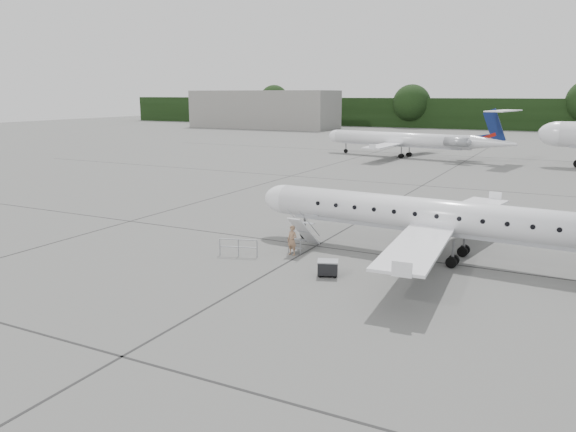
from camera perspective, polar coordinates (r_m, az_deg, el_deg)
The scene contains 9 objects.
ground at distance 27.95m, azimuth 10.83°, elevation -7.05°, with size 320.00×320.00×0.00m, color slate.
treeline at distance 155.65m, azimuth 24.94°, elevation 9.30°, with size 260.00×4.00×8.00m, color black.
terminal_building at distance 155.93m, azimuth -2.47°, elevation 10.78°, with size 40.00×14.00×10.00m, color gray.
main_regional_jet at distance 32.34m, azimuth 15.62°, elevation 1.56°, with size 26.36×18.98×6.76m, color white, non-canonical shape.
airstair at distance 33.59m, azimuth 1.63°, elevation -1.64°, with size 0.85×2.51×2.12m, color white, non-canonical shape.
passenger at distance 32.46m, azimuth 0.42°, elevation -2.48°, with size 0.63×0.42×1.74m, color #956E51.
safety_railing at distance 32.37m, azimuth -5.07°, elevation -3.25°, with size 2.20×0.08×1.00m, color #93959B, non-canonical shape.
baggage_cart at distance 28.94m, azimuth 4.06°, elevation -5.26°, with size 1.01×0.82×0.88m, color black, non-canonical shape.
bg_regional_left at distance 84.81m, azimuth 11.29°, elevation 8.32°, with size 27.38×19.71×7.18m, color white, non-canonical shape.
Camera 1 is at (7.23, -25.39, 9.16)m, focal length 35.00 mm.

